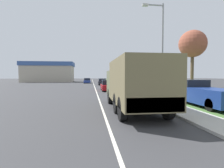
# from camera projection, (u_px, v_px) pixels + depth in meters

# --- Properties ---
(ground_plane) EXTENTS (180.00, 180.00, 0.00)m
(ground_plane) POSITION_uv_depth(u_px,v_px,m) (94.00, 85.00, 39.07)
(ground_plane) COLOR #38383A
(lane_centre_stripe) EXTENTS (0.12, 120.00, 0.00)m
(lane_centre_stripe) POSITION_uv_depth(u_px,v_px,m) (94.00, 85.00, 39.07)
(lane_centre_stripe) COLOR silver
(lane_centre_stripe) RESTS_ON ground
(sidewalk_right) EXTENTS (1.80, 120.00, 0.12)m
(sidewalk_right) POSITION_uv_depth(u_px,v_px,m) (114.00, 85.00, 39.61)
(sidewalk_right) COLOR beige
(sidewalk_right) RESTS_ON ground
(grass_strip_right) EXTENTS (7.00, 120.00, 0.02)m
(grass_strip_right) POSITION_uv_depth(u_px,v_px,m) (133.00, 85.00, 40.15)
(grass_strip_right) COLOR #4C7538
(grass_strip_right) RESTS_ON ground
(military_truck) EXTENTS (2.52, 7.63, 2.99)m
(military_truck) POSITION_uv_depth(u_px,v_px,m) (134.00, 83.00, 10.41)
(military_truck) COLOR #606647
(military_truck) RESTS_ON ground
(car_nearest_ahead) EXTENTS (1.91, 4.78, 1.49)m
(car_nearest_ahead) POSITION_uv_depth(u_px,v_px,m) (108.00, 86.00, 24.61)
(car_nearest_ahead) COLOR maroon
(car_nearest_ahead) RESTS_ON ground
(car_second_ahead) EXTENTS (1.72, 4.51, 1.45)m
(car_second_ahead) POSITION_uv_depth(u_px,v_px,m) (102.00, 82.00, 39.24)
(car_second_ahead) COLOR black
(car_second_ahead) RESTS_ON ground
(car_third_ahead) EXTENTS (1.87, 4.34, 1.40)m
(car_third_ahead) POSITION_uv_depth(u_px,v_px,m) (87.00, 81.00, 48.78)
(car_third_ahead) COLOR navy
(car_third_ahead) RESTS_ON ground
(pickup_truck) EXTENTS (1.94, 5.76, 1.77)m
(pickup_truck) POSITION_uv_depth(u_px,v_px,m) (201.00, 93.00, 12.37)
(pickup_truck) COLOR navy
(pickup_truck) RESTS_ON grass_strip_right
(lamp_post) EXTENTS (1.69, 0.24, 7.44)m
(lamp_post) POSITION_uv_depth(u_px,v_px,m) (160.00, 44.00, 13.31)
(lamp_post) COLOR gray
(lamp_post) RESTS_ON sidewalk_right
(tree_mid_right) EXTENTS (2.89, 2.89, 6.93)m
(tree_mid_right) POSITION_uv_depth(u_px,v_px,m) (193.00, 44.00, 18.65)
(tree_mid_right) COLOR brown
(tree_mid_right) RESTS_ON grass_strip_right
(utility_box) EXTENTS (0.55, 0.45, 0.70)m
(utility_box) POSITION_uv_depth(u_px,v_px,m) (168.00, 95.00, 15.65)
(utility_box) COLOR #3D7042
(utility_box) RESTS_ON grass_strip_right
(building_distant) EXTENTS (16.37, 8.33, 6.51)m
(building_distant) POSITION_uv_depth(u_px,v_px,m) (49.00, 72.00, 57.58)
(building_distant) COLOR #B2A893
(building_distant) RESTS_ON ground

